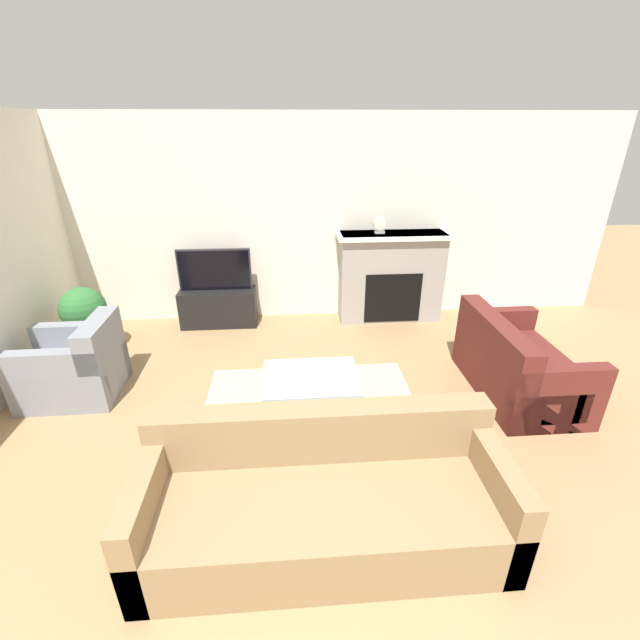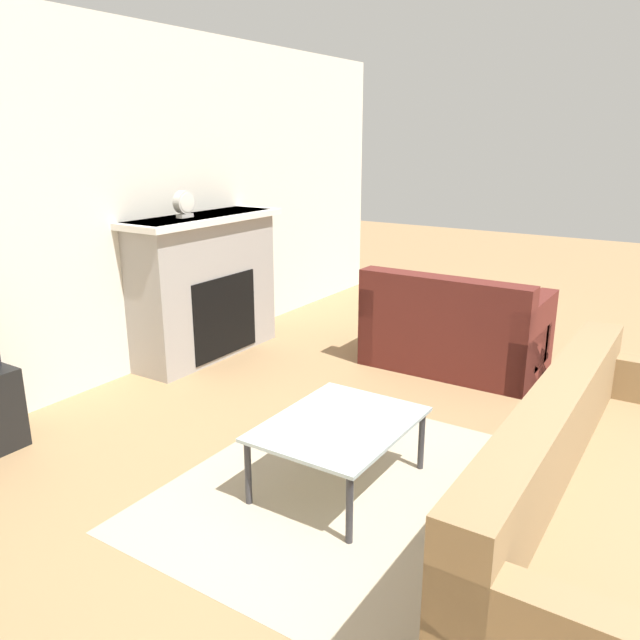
# 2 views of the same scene
# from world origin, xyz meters

# --- Properties ---
(wall_back) EXTENTS (8.86, 0.06, 2.70)m
(wall_back) POSITION_xyz_m (0.00, 4.68, 1.35)
(wall_back) COLOR silver
(wall_back) RESTS_ON ground_plane
(area_rug) EXTENTS (2.10, 1.89, 0.00)m
(area_rug) POSITION_xyz_m (0.09, 2.20, 0.00)
(area_rug) COLOR #B7A88E
(area_rug) RESTS_ON ground_plane
(fireplace) EXTENTS (1.52, 0.48, 1.23)m
(fireplace) POSITION_xyz_m (1.32, 4.43, 0.64)
(fireplace) COLOR #9E9993
(fireplace) RESTS_ON ground_plane
(couch_sectional) EXTENTS (2.34, 0.89, 0.82)m
(couch_sectional) POSITION_xyz_m (0.10, 0.95, 0.29)
(couch_sectional) COLOR #8C704C
(couch_sectional) RESTS_ON ground_plane
(couch_loveseat) EXTENTS (0.86, 1.40, 0.82)m
(couch_loveseat) POSITION_xyz_m (2.20, 2.50, 0.29)
(couch_loveseat) COLOR #5B231E
(couch_loveseat) RESTS_ON ground_plane
(coffee_table) EXTENTS (0.90, 0.69, 0.38)m
(coffee_table) POSITION_xyz_m (0.09, 2.34, 0.35)
(coffee_table) COLOR #333338
(coffee_table) RESTS_ON ground_plane
(mantel_clock) EXTENTS (0.18, 0.07, 0.21)m
(mantel_clock) POSITION_xyz_m (1.13, 4.43, 1.34)
(mantel_clock) COLOR beige
(mantel_clock) RESTS_ON fireplace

